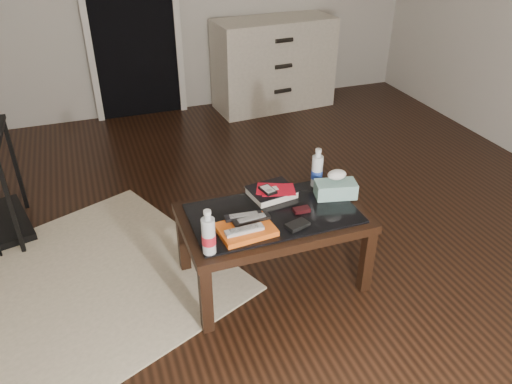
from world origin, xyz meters
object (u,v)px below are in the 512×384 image
coffee_table (273,222)px  tissue_box (336,189)px  water_bottle_right (317,167)px  dresser (274,64)px  textbook (272,192)px  water_bottle_left (208,232)px

coffee_table → tissue_box: size_ratio=4.35×
water_bottle_right → tissue_box: bearing=-72.2°
coffee_table → tissue_box: bearing=5.9°
dresser → textbook: size_ratio=4.94×
coffee_table → tissue_box: 0.41m
coffee_table → textbook: bearing=71.7°
dresser → tissue_box: (-0.63, -2.56, 0.06)m
dresser → water_bottle_left: size_ratio=5.19×
water_bottle_left → tissue_box: (0.81, 0.26, -0.07)m
textbook → water_bottle_right: bearing=-4.4°
dresser → textbook: dresser is taller
textbook → water_bottle_left: bearing=-149.2°
textbook → water_bottle_right: 0.31m
textbook → water_bottle_left: 0.62m
coffee_table → water_bottle_right: size_ratio=4.20×
coffee_table → water_bottle_left: 0.51m
dresser → textbook: 2.62m
textbook → tissue_box: bearing=-29.2°
water_bottle_left → water_bottle_right: size_ratio=1.00×
water_bottle_right → coffee_table: bearing=-151.3°
water_bottle_right → tissue_box: (0.05, -0.15, -0.07)m
dresser → water_bottle_left: bearing=-121.5°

